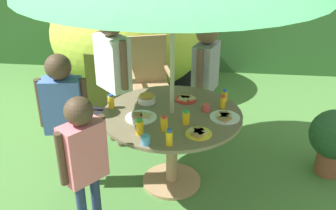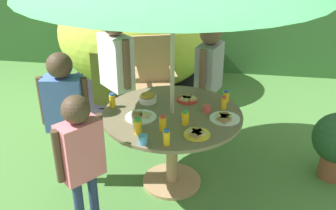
{
  "view_description": "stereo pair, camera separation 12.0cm",
  "coord_description": "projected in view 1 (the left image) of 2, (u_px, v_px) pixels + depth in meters",
  "views": [
    {
      "loc": [
        0.29,
        -2.89,
        2.21
      ],
      "look_at": [
        -0.03,
        -0.04,
        0.81
      ],
      "focal_mm": 41.27,
      "sensor_mm": 36.0,
      "label": 1
    },
    {
      "loc": [
        0.41,
        -2.87,
        2.21
      ],
      "look_at": [
        -0.03,
        -0.04,
        0.81
      ],
      "focal_mm": 41.27,
      "sensor_mm": 36.0,
      "label": 2
    }
  ],
  "objects": [
    {
      "name": "plate_near_left",
      "position": [
        141.0,
        117.0,
        3.17
      ],
      "size": [
        0.26,
        0.26,
        0.03
      ],
      "color": "white",
      "rests_on": "garden_table"
    },
    {
      "name": "cup_near",
      "position": [
        146.0,
        140.0,
        2.8
      ],
      "size": [
        0.07,
        0.07,
        0.07
      ],
      "primitive_type": "cylinder",
      "color": "#4C99D8",
      "rests_on": "garden_table"
    },
    {
      "name": "juice_bottle_center_back",
      "position": [
        169.0,
        138.0,
        2.78
      ],
      "size": [
        0.05,
        0.05,
        0.13
      ],
      "color": "yellow",
      "rests_on": "garden_table"
    },
    {
      "name": "juice_bottle_mid_right",
      "position": [
        224.0,
        96.0,
        3.45
      ],
      "size": [
        0.06,
        0.06,
        0.11
      ],
      "color": "yellow",
      "rests_on": "garden_table"
    },
    {
      "name": "ground_plane",
      "position": [
        172.0,
        183.0,
        3.58
      ],
      "size": [
        10.0,
        10.0,
        0.02
      ],
      "primitive_type": "cube",
      "color": "#477A38"
    },
    {
      "name": "potted_plant",
      "position": [
        334.0,
        138.0,
        3.55
      ],
      "size": [
        0.46,
        0.46,
        0.65
      ],
      "color": "brown",
      "rests_on": "ground_plane"
    },
    {
      "name": "garden_table",
      "position": [
        172.0,
        130.0,
        3.34
      ],
      "size": [
        1.19,
        1.19,
        0.72
      ],
      "color": "tan",
      "rests_on": "ground_plane"
    },
    {
      "name": "juice_bottle_far_right",
      "position": [
        111.0,
        102.0,
        3.32
      ],
      "size": [
        0.05,
        0.05,
        0.13
      ],
      "color": "yellow",
      "rests_on": "garden_table"
    },
    {
      "name": "juice_bottle_near_right",
      "position": [
        223.0,
        102.0,
        3.32
      ],
      "size": [
        0.05,
        0.05,
        0.12
      ],
      "color": "yellow",
      "rests_on": "garden_table"
    },
    {
      "name": "child_in_grey_shirt",
      "position": [
        206.0,
        68.0,
        3.92
      ],
      "size": [
        0.28,
        0.43,
        1.31
      ],
      "rotation": [
        0.0,
        0.0,
        -1.88
      ],
      "color": "brown",
      "rests_on": "ground_plane"
    },
    {
      "name": "child_in_white_shirt",
      "position": [
        113.0,
        63.0,
        3.82
      ],
      "size": [
        0.41,
        0.41,
        1.43
      ],
      "rotation": [
        0.0,
        0.0,
        -0.78
      ],
      "color": "brown",
      "rests_on": "ground_plane"
    },
    {
      "name": "plate_far_left",
      "position": [
        198.0,
        133.0,
        2.93
      ],
      "size": [
        0.2,
        0.2,
        0.03
      ],
      "color": "yellow",
      "rests_on": "garden_table"
    },
    {
      "name": "juice_bottle_back_edge",
      "position": [
        164.0,
        123.0,
        2.97
      ],
      "size": [
        0.06,
        0.06,
        0.13
      ],
      "color": "yellow",
      "rests_on": "garden_table"
    },
    {
      "name": "child_in_pink_shirt",
      "position": [
        83.0,
        152.0,
        2.68
      ],
      "size": [
        0.32,
        0.34,
        1.16
      ],
      "rotation": [
        0.0,
        0.0,
        0.91
      ],
      "color": "navy",
      "rests_on": "ground_plane"
    },
    {
      "name": "child_in_blue_shirt",
      "position": [
        63.0,
        106.0,
        3.21
      ],
      "size": [
        0.42,
        0.22,
        1.25
      ],
      "rotation": [
        0.0,
        0.0,
        0.13
      ],
      "color": "#3F3F47",
      "rests_on": "ground_plane"
    },
    {
      "name": "juice_bottle_spot_a",
      "position": [
        140.0,
        127.0,
        2.92
      ],
      "size": [
        0.06,
        0.06,
        0.13
      ],
      "color": "yellow",
      "rests_on": "garden_table"
    },
    {
      "name": "plate_center_front",
      "position": [
        225.0,
        117.0,
        3.17
      ],
      "size": [
        0.25,
        0.25,
        0.03
      ],
      "color": "white",
      "rests_on": "garden_table"
    },
    {
      "name": "wooden_chair",
      "position": [
        149.0,
        77.0,
        4.48
      ],
      "size": [
        0.57,
        0.56,
        1.0
      ],
      "rotation": [
        0.0,
        0.0,
        0.31
      ],
      "color": "tan",
      "rests_on": "ground_plane"
    },
    {
      "name": "plate_front_edge",
      "position": [
        186.0,
        99.0,
        3.48
      ],
      "size": [
        0.19,
        0.19,
        0.03
      ],
      "color": "red",
      "rests_on": "garden_table"
    },
    {
      "name": "cup_far",
      "position": [
        206.0,
        108.0,
        3.28
      ],
      "size": [
        0.07,
        0.07,
        0.06
      ],
      "primitive_type": "cylinder",
      "color": "#E04C47",
      "rests_on": "garden_table"
    },
    {
      "name": "juice_bottle_mid_left",
      "position": [
        186.0,
        118.0,
        3.07
      ],
      "size": [
        0.06,
        0.06,
        0.12
      ],
      "color": "yellow",
      "rests_on": "garden_table"
    },
    {
      "name": "hedge_backdrop",
      "position": [
        193.0,
        0.0,
        6.02
      ],
      "size": [
        9.0,
        0.7,
        2.09
      ],
      "primitive_type": "cube",
      "color": "#33602D",
      "rests_on": "ground_plane"
    },
    {
      "name": "dome_tent",
      "position": [
        128.0,
        36.0,
        5.29
      ],
      "size": [
        2.33,
        2.33,
        1.51
      ],
      "rotation": [
        0.0,
        0.0,
        -0.07
      ],
      "color": "#B2C63F",
      "rests_on": "ground_plane"
    },
    {
      "name": "snack_bowl",
      "position": [
        147.0,
        98.0,
        3.43
      ],
      "size": [
        0.16,
        0.16,
        0.09
      ],
      "color": "white",
      "rests_on": "garden_table"
    }
  ]
}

